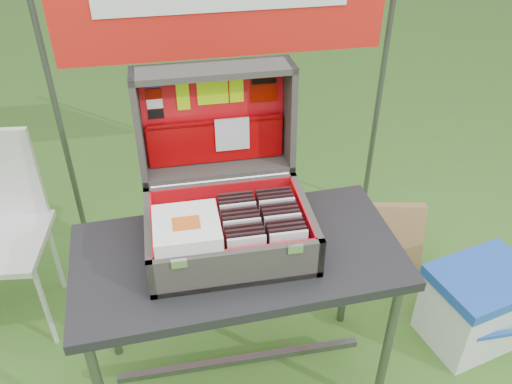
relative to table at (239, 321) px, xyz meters
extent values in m
plane|color=#48682B|center=(0.12, 0.02, -0.37)|extent=(80.00, 80.00, 0.00)
cube|color=black|center=(0.00, 0.00, 0.35)|extent=(1.20, 0.64, 0.04)
cylinder|color=#59595B|center=(0.53, -0.23, -0.02)|extent=(0.04, 0.04, 0.70)
cylinder|color=#59595B|center=(-0.53, 0.23, -0.02)|extent=(0.04, 0.04, 0.70)
cylinder|color=#59595B|center=(0.53, 0.23, -0.02)|extent=(0.04, 0.04, 0.70)
cube|color=#59595B|center=(0.00, 0.00, -0.25)|extent=(1.03, 0.03, 0.03)
cube|color=#49463E|center=(-0.02, 0.03, 0.38)|extent=(0.58, 0.41, 0.02)
cube|color=#49463E|center=(-0.02, -0.17, 0.45)|extent=(0.58, 0.02, 0.16)
cube|color=#49463E|center=(-0.02, 0.22, 0.45)|extent=(0.58, 0.02, 0.16)
cube|color=#49463E|center=(-0.30, 0.03, 0.45)|extent=(0.02, 0.41, 0.16)
cube|color=#49463E|center=(0.26, 0.03, 0.45)|extent=(0.02, 0.41, 0.16)
cube|color=red|center=(-0.02, 0.03, 0.39)|extent=(0.53, 0.37, 0.01)
cube|color=silver|center=(-0.21, -0.18, 0.51)|extent=(0.05, 0.01, 0.03)
cube|color=silver|center=(0.16, -0.18, 0.51)|extent=(0.05, 0.01, 0.03)
cylinder|color=silver|center=(-0.02, 0.24, 0.52)|extent=(0.52, 0.02, 0.02)
cube|color=#49463E|center=(-0.02, 0.39, 0.72)|extent=(0.58, 0.05, 0.42)
cube|color=#49463E|center=(-0.02, 0.34, 0.92)|extent=(0.58, 0.16, 0.03)
cube|color=#49463E|center=(-0.02, 0.31, 0.53)|extent=(0.58, 0.16, 0.03)
cube|color=#49463E|center=(-0.30, 0.33, 0.73)|extent=(0.02, 0.18, 0.42)
cube|color=#49463E|center=(0.26, 0.33, 0.73)|extent=(0.02, 0.18, 0.42)
cube|color=red|center=(-0.02, 0.38, 0.72)|extent=(0.53, 0.03, 0.36)
cube|color=red|center=(-0.02, -0.15, 0.46)|extent=(0.53, 0.01, 0.13)
cube|color=red|center=(-0.02, 0.21, 0.46)|extent=(0.53, 0.01, 0.13)
cube|color=red|center=(-0.29, 0.03, 0.46)|extent=(0.01, 0.37, 0.13)
cube|color=red|center=(0.24, 0.03, 0.46)|extent=(0.01, 0.37, 0.13)
cube|color=#950305|center=(-0.02, 0.35, 0.63)|extent=(0.51, 0.04, 0.17)
cube|color=#950305|center=(-0.02, 0.35, 0.71)|extent=(0.50, 0.02, 0.02)
cube|color=silver|center=(0.04, 0.34, 0.66)|extent=(0.13, 0.02, 0.13)
cube|color=#1933B2|center=(-0.24, 0.38, 0.87)|extent=(0.06, 0.00, 0.04)
cube|color=#9B0C00|center=(-0.24, 0.38, 0.83)|extent=(0.06, 0.00, 0.04)
cube|color=white|center=(-0.24, 0.38, 0.79)|extent=(0.06, 0.00, 0.04)
cube|color=black|center=(-0.24, 0.37, 0.75)|extent=(0.06, 0.00, 0.04)
cube|color=#A9E808|center=(-0.13, 0.38, 0.82)|extent=(0.05, 0.01, 0.11)
cube|color=#A9E808|center=(-0.02, 0.38, 0.82)|extent=(0.11, 0.01, 0.09)
cube|color=#A9E808|center=(0.06, 0.38, 0.82)|extent=(0.05, 0.01, 0.09)
cube|color=#9B0C00|center=(0.17, 0.38, 0.82)|extent=(0.10, 0.01, 0.10)
cube|color=black|center=(0.17, 0.38, 0.85)|extent=(0.09, 0.00, 0.02)
cube|color=silver|center=(0.01, -0.13, 0.47)|extent=(0.13, 0.01, 0.15)
cube|color=black|center=(0.01, -0.11, 0.47)|extent=(0.13, 0.01, 0.15)
cube|color=black|center=(0.01, -0.08, 0.47)|extent=(0.13, 0.01, 0.15)
cube|color=black|center=(0.01, -0.06, 0.47)|extent=(0.13, 0.01, 0.15)
cube|color=silver|center=(0.01, -0.04, 0.47)|extent=(0.13, 0.01, 0.15)
cube|color=black|center=(0.01, -0.02, 0.47)|extent=(0.13, 0.01, 0.15)
cube|color=black|center=(0.01, 0.01, 0.47)|extent=(0.13, 0.01, 0.15)
cube|color=black|center=(0.01, 0.03, 0.47)|extent=(0.13, 0.01, 0.15)
cube|color=silver|center=(0.01, 0.05, 0.47)|extent=(0.13, 0.01, 0.15)
cube|color=black|center=(0.01, 0.07, 0.47)|extent=(0.13, 0.01, 0.15)
cube|color=black|center=(0.01, 0.10, 0.47)|extent=(0.13, 0.01, 0.15)
cube|color=black|center=(0.01, 0.12, 0.47)|extent=(0.13, 0.01, 0.15)
cube|color=silver|center=(0.15, -0.13, 0.47)|extent=(0.13, 0.01, 0.15)
cube|color=black|center=(0.15, -0.11, 0.47)|extent=(0.13, 0.01, 0.15)
cube|color=black|center=(0.15, -0.08, 0.47)|extent=(0.13, 0.01, 0.15)
cube|color=black|center=(0.15, -0.06, 0.47)|extent=(0.13, 0.01, 0.15)
cube|color=silver|center=(0.15, -0.04, 0.47)|extent=(0.13, 0.01, 0.15)
cube|color=black|center=(0.15, -0.02, 0.47)|extent=(0.13, 0.01, 0.15)
cube|color=black|center=(0.15, 0.01, 0.47)|extent=(0.13, 0.01, 0.15)
cube|color=black|center=(0.15, 0.03, 0.47)|extent=(0.13, 0.01, 0.15)
cube|color=silver|center=(0.15, 0.05, 0.47)|extent=(0.13, 0.01, 0.15)
cube|color=black|center=(0.15, 0.07, 0.47)|extent=(0.13, 0.01, 0.15)
cube|color=black|center=(0.15, 0.10, 0.47)|extent=(0.13, 0.01, 0.15)
cube|color=black|center=(0.15, 0.12, 0.47)|extent=(0.13, 0.01, 0.15)
cube|color=white|center=(-0.17, -0.05, 0.53)|extent=(0.22, 0.22, 0.00)
cube|color=white|center=(-0.17, -0.05, 0.53)|extent=(0.22, 0.22, 0.00)
cube|color=white|center=(-0.17, -0.05, 0.54)|extent=(0.22, 0.22, 0.00)
cube|color=white|center=(-0.17, -0.05, 0.54)|extent=(0.22, 0.22, 0.00)
cube|color=white|center=(-0.17, -0.05, 0.55)|extent=(0.22, 0.22, 0.00)
cube|color=white|center=(-0.17, -0.05, 0.55)|extent=(0.22, 0.22, 0.00)
cube|color=white|center=(-0.17, -0.05, 0.56)|extent=(0.22, 0.22, 0.00)
cube|color=white|center=(-0.17, -0.05, 0.56)|extent=(0.22, 0.22, 0.00)
cube|color=white|center=(-0.17, -0.05, 0.57)|extent=(0.22, 0.22, 0.00)
cube|color=white|center=(-0.17, -0.05, 0.57)|extent=(0.22, 0.22, 0.00)
cube|color=#D85919|center=(-0.17, -0.06, 0.58)|extent=(0.09, 0.07, 0.00)
cube|color=white|center=(1.09, 0.03, -0.20)|extent=(0.49, 0.41, 0.34)
cube|color=blue|center=(1.09, 0.03, 0.00)|extent=(0.51, 0.43, 0.05)
cube|color=blue|center=(1.09, -0.14, -0.16)|extent=(0.26, 0.02, 0.02)
cylinder|color=silver|center=(-0.82, 0.35, -0.13)|extent=(0.02, 0.02, 0.48)
cylinder|color=silver|center=(-0.82, 0.71, -0.13)|extent=(0.02, 0.02, 0.48)
cylinder|color=silver|center=(-0.82, 0.73, 0.33)|extent=(0.02, 0.02, 0.45)
cube|color=olive|center=(0.85, 0.53, -0.17)|extent=(0.41, 0.23, 0.41)
cylinder|color=#59595B|center=(-0.73, 1.12, 0.48)|extent=(0.03, 0.03, 1.70)
cylinder|color=#59595B|center=(0.97, 1.12, 0.48)|extent=(0.03, 0.03, 1.70)
cube|color=red|center=(0.12, 1.11, 0.93)|extent=(1.60, 0.02, 0.55)
cube|color=white|center=(0.12, 1.10, 0.93)|extent=(1.20, 0.00, 0.10)
camera|label=1|loc=(-0.20, -1.44, 1.68)|focal=38.00mm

